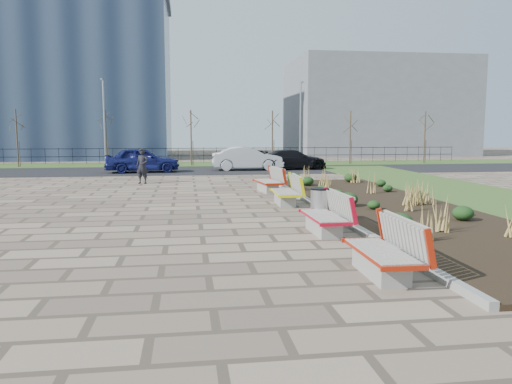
{
  "coord_description": "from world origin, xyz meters",
  "views": [
    {
      "loc": [
        -0.34,
        -10.24,
        2.54
      ],
      "look_at": [
        1.5,
        3.0,
        0.9
      ],
      "focal_mm": 35.0,
      "sensor_mm": 36.0,
      "label": 1
    }
  ],
  "objects": [
    {
      "name": "building_grey",
      "position": [
        20.0,
        42.0,
        5.0
      ],
      "size": [
        18.0,
        12.0,
        10.0
      ],
      "primitive_type": "cube",
      "color": "slate",
      "rests_on": "ground"
    },
    {
      "name": "car_black",
      "position": [
        6.6,
        21.96,
        0.67
      ],
      "size": [
        4.63,
        2.27,
        1.3
      ],
      "primitive_type": "imported",
      "rotation": [
        0.0,
        0.0,
        1.68
      ],
      "color": "black",
      "rests_on": "road"
    },
    {
      "name": "bench_c",
      "position": [
        3.0,
        6.55,
        0.5
      ],
      "size": [
        0.97,
        2.13,
        1.0
      ],
      "primitive_type": null,
      "rotation": [
        0.0,
        0.0,
        -0.03
      ],
      "color": "yellow",
      "rests_on": "ground"
    },
    {
      "name": "grass_verge_far",
      "position": [
        0.0,
        28.0,
        0.02
      ],
      "size": [
        80.0,
        5.0,
        0.04
      ],
      "primitive_type": "cube",
      "color": "#33511E",
      "rests_on": "ground"
    },
    {
      "name": "tree_a",
      "position": [
        -12.0,
        26.5,
        2.04
      ],
      "size": [
        1.4,
        1.4,
        4.0
      ],
      "primitive_type": null,
      "color": "#4C3D2D",
      "rests_on": "grass_verge_far"
    },
    {
      "name": "ground",
      "position": [
        0.0,
        0.0,
        0.0
      ],
      "size": [
        120.0,
        120.0,
        0.0
      ],
      "primitive_type": "plane",
      "color": "#88735D",
      "rests_on": "ground"
    },
    {
      "name": "tree_f",
      "position": [
        18.0,
        26.5,
        2.04
      ],
      "size": [
        1.4,
        1.4,
        4.0
      ],
      "primitive_type": null,
      "color": "#4C3D2D",
      "rests_on": "grass_verge_far"
    },
    {
      "name": "road",
      "position": [
        0.0,
        22.0,
        0.01
      ],
      "size": [
        80.0,
        7.0,
        0.02
      ],
      "primitive_type": "cube",
      "color": "black",
      "rests_on": "ground"
    },
    {
      "name": "tree_e",
      "position": [
        12.0,
        26.5,
        2.04
      ],
      "size": [
        1.4,
        1.4,
        4.0
      ],
      "primitive_type": null,
      "color": "#4C3D2D",
      "rests_on": "grass_verge_far"
    },
    {
      "name": "tree_c",
      "position": [
        0.0,
        26.5,
        2.04
      ],
      "size": [
        1.4,
        1.4,
        4.0
      ],
      "primitive_type": null,
      "color": "#4C3D2D",
      "rests_on": "grass_verge_far"
    },
    {
      "name": "litter_bin",
      "position": [
        3.21,
        2.73,
        0.49
      ],
      "size": [
        0.51,
        0.51,
        0.99
      ],
      "primitive_type": "cylinder",
      "color": "#B2B2B7",
      "rests_on": "ground"
    },
    {
      "name": "lamp_east",
      "position": [
        8.0,
        26.0,
        3.04
      ],
      "size": [
        0.24,
        0.6,
        6.0
      ],
      "primitive_type": null,
      "color": "gray",
      "rests_on": "grass_verge_far"
    },
    {
      "name": "car_silver",
      "position": [
        3.55,
        21.78,
        0.77
      ],
      "size": [
        4.62,
        1.71,
        1.51
      ],
      "primitive_type": "imported",
      "rotation": [
        0.0,
        0.0,
        1.55
      ],
      "color": "#ACAEB4",
      "rests_on": "road"
    },
    {
      "name": "tree_d",
      "position": [
        6.0,
        26.5,
        2.04
      ],
      "size": [
        1.4,
        1.4,
        4.0
      ],
      "primitive_type": null,
      "color": "#4C3D2D",
      "rests_on": "grass_verge_far"
    },
    {
      "name": "lamp_west",
      "position": [
        -6.0,
        26.0,
        3.04
      ],
      "size": [
        0.24,
        0.6,
        6.0
      ],
      "primitive_type": null,
      "color": "gray",
      "rests_on": "grass_verge_far"
    },
    {
      "name": "bench_d",
      "position": [
        3.0,
        10.23,
        0.5
      ],
      "size": [
        1.14,
        2.19,
        1.0
      ],
      "primitive_type": null,
      "rotation": [
        0.0,
        0.0,
        0.12
      ],
      "color": "#B2210B",
      "rests_on": "ground"
    },
    {
      "name": "planting_bed",
      "position": [
        6.25,
        5.0,
        0.05
      ],
      "size": [
        4.5,
        18.0,
        0.1
      ],
      "primitive_type": "cube",
      "color": "black",
      "rests_on": "ground"
    },
    {
      "name": "bench_a",
      "position": [
        3.0,
        -2.07,
        0.5
      ],
      "size": [
        0.93,
        2.11,
        1.0
      ],
      "primitive_type": null,
      "rotation": [
        0.0,
        0.0,
        -0.01
      ],
      "color": "#AB200B",
      "rests_on": "ground"
    },
    {
      "name": "tree_b",
      "position": [
        -6.0,
        26.5,
        2.04
      ],
      "size": [
        1.4,
        1.4,
        4.0
      ],
      "primitive_type": null,
      "color": "#4C3D2D",
      "rests_on": "grass_verge_far"
    },
    {
      "name": "car_blue",
      "position": [
        -3.03,
        20.91,
        0.78
      ],
      "size": [
        4.62,
        2.22,
        1.52
      ],
      "primitive_type": "imported",
      "rotation": [
        0.0,
        0.0,
        1.67
      ],
      "color": "#131854",
      "rests_on": "road"
    },
    {
      "name": "pedestrian",
      "position": [
        -2.47,
        14.32,
        0.85
      ],
      "size": [
        0.73,
        0.61,
        1.71
      ],
      "primitive_type": "imported",
      "rotation": [
        0.0,
        0.0,
        -0.38
      ],
      "color": "black",
      "rests_on": "ground"
    },
    {
      "name": "railing_fence",
      "position": [
        0.0,
        29.5,
        0.64
      ],
      "size": [
        44.0,
        0.1,
        1.2
      ],
      "primitive_type": null,
      "color": "black",
      "rests_on": "grass_verge_far"
    },
    {
      "name": "bench_b",
      "position": [
        3.0,
        1.61,
        0.5
      ],
      "size": [
        0.93,
        2.11,
        1.0
      ],
      "primitive_type": null,
      "rotation": [
        0.0,
        0.0,
        0.01
      ],
      "color": "red",
      "rests_on": "ground"
    },
    {
      "name": "planting_curb",
      "position": [
        3.92,
        5.0,
        0.07
      ],
      "size": [
        0.16,
        18.0,
        0.15
      ],
      "primitive_type": "cube",
      "color": "gray",
      "rests_on": "ground"
    }
  ]
}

